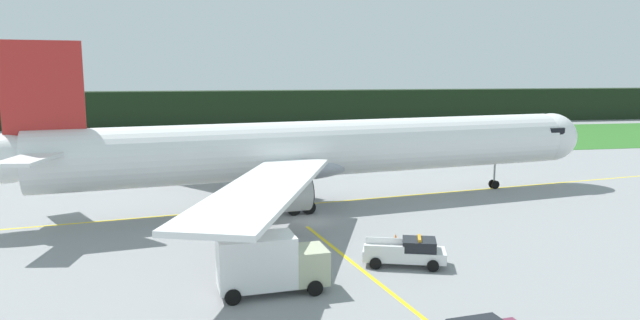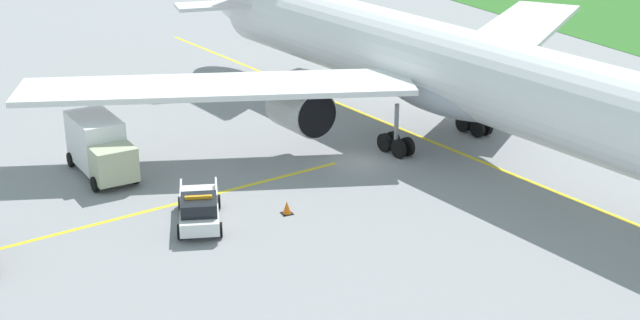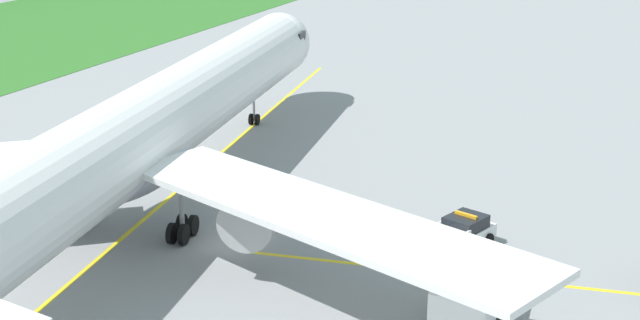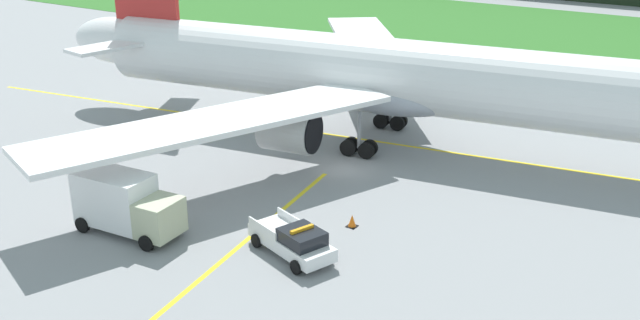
# 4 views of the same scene
# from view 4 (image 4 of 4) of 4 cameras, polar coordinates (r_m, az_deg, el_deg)

# --- Properties ---
(ground) EXTENTS (320.00, 320.00, 0.00)m
(ground) POSITION_cam_4_polar(r_m,az_deg,el_deg) (49.40, 1.88, -0.72)
(ground) COLOR gray
(grass_verge) EXTENTS (320.00, 39.27, 0.04)m
(grass_verge) POSITION_cam_4_polar(r_m,az_deg,el_deg) (98.65, 19.13, 9.26)
(grass_verge) COLOR #2E6926
(grass_verge) RESTS_ON ground
(taxiway_centerline_main) EXTENTS (81.66, 13.33, 0.01)m
(taxiway_centerline_main) POSITION_cam_4_polar(r_m,az_deg,el_deg) (53.82, 7.98, 0.96)
(taxiway_centerline_main) COLOR yellow
(taxiway_centerline_main) RESTS_ON ground
(taxiway_centerline_spur) EXTENTS (4.62, 27.11, 0.01)m
(taxiway_centerline_spur) POSITION_cam_4_polar(r_m,az_deg,el_deg) (37.70, -8.20, -8.27)
(taxiway_centerline_spur) COLOR yellow
(taxiway_centerline_spur) RESTS_ON ground
(airliner) EXTENTS (61.36, 48.82, 15.00)m
(airliner) POSITION_cam_4_polar(r_m,az_deg,el_deg) (52.49, 7.44, 6.40)
(airliner) COLOR white
(airliner) RESTS_ON ground
(ops_pickup_truck) EXTENTS (5.70, 3.59, 1.94)m
(ops_pickup_truck) POSITION_cam_4_polar(r_m,az_deg,el_deg) (37.82, -2.10, -6.40)
(ops_pickup_truck) COLOR silver
(ops_pickup_truck) RESTS_ON ground
(catering_truck) EXTENTS (6.44, 3.15, 3.57)m
(catering_truck) POSITION_cam_4_polar(r_m,az_deg,el_deg) (41.32, -15.20, -3.32)
(catering_truck) COLOR #B2B794
(catering_truck) RESTS_ON ground
(apron_cone) EXTENTS (0.59, 0.59, 0.74)m
(apron_cone) POSITION_cam_4_polar(r_m,az_deg,el_deg) (41.17, 2.56, -4.84)
(apron_cone) COLOR black
(apron_cone) RESTS_ON ground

